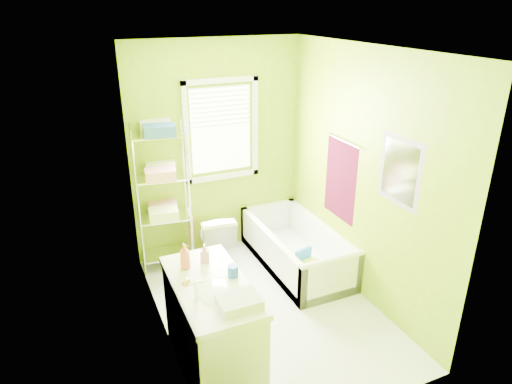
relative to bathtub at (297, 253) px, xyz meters
name	(u,v)px	position (x,y,z in m)	size (l,w,h in m)	color
ground	(267,308)	(-0.67, -0.61, -0.17)	(2.90, 2.90, 0.00)	silver
room_envelope	(269,169)	(-0.67, -0.61, 1.38)	(2.14, 2.94, 2.62)	#759607
window	(221,125)	(-0.62, 0.81, 1.45)	(0.92, 0.05, 1.22)	white
door	(194,309)	(-1.71, -1.61, 0.83)	(0.09, 0.80, 2.00)	white
right_wall_decor	(362,176)	(0.37, -0.63, 1.15)	(0.04, 1.48, 1.17)	#45081E
bathtub	(297,253)	(0.00, 0.00, 0.00)	(0.76, 1.63, 0.53)	white
toilet	(215,238)	(-0.88, 0.43, 0.18)	(0.39, 0.69, 0.70)	white
vanity	(213,324)	(-1.44, -1.17, 0.29)	(0.58, 1.14, 1.09)	silver
wire_shelf_unit	(163,182)	(-1.39, 0.64, 0.91)	(0.63, 0.51, 1.76)	silver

